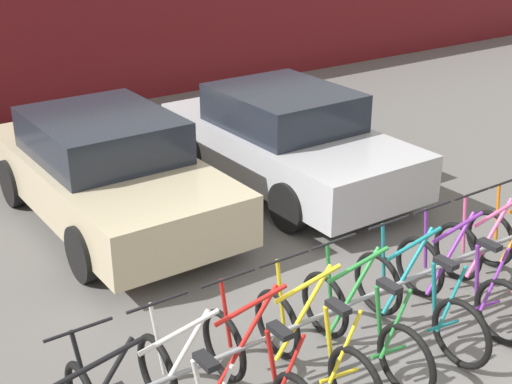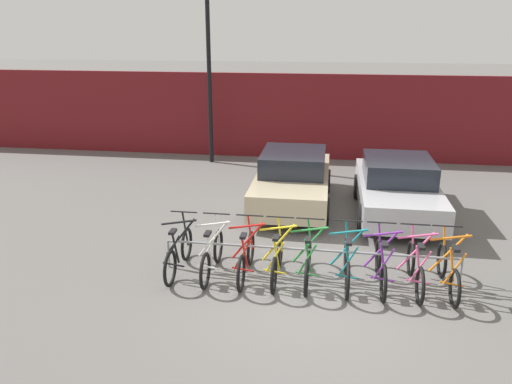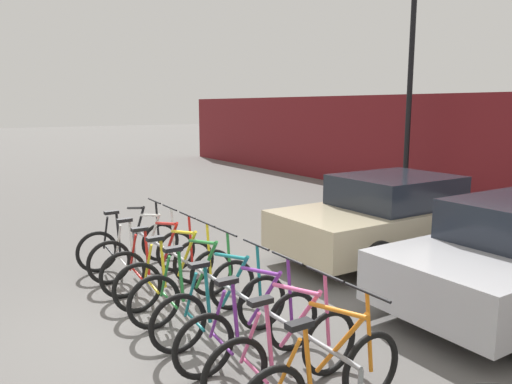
{
  "view_description": "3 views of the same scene",
  "coord_description": "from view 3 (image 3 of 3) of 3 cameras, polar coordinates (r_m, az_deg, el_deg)",
  "views": [
    {
      "loc": [
        -3.95,
        -3.3,
        3.98
      ],
      "look_at": [
        -0.06,
        2.28,
        1.04
      ],
      "focal_mm": 50.0,
      "sensor_mm": 36.0,
      "label": 1
    },
    {
      "loc": [
        0.15,
        -7.63,
        4.4
      ],
      "look_at": [
        -1.23,
        1.6,
        1.3
      ],
      "focal_mm": 35.0,
      "sensor_mm": 36.0,
      "label": 2
    },
    {
      "loc": [
        5.14,
        -1.96,
        2.58
      ],
      "look_at": [
        -0.98,
        1.96,
        1.32
      ],
      "focal_mm": 35.0,
      "sensor_mm": 36.0,
      "label": 3
    }
  ],
  "objects": [
    {
      "name": "ground_plane",
      "position": [
        6.08,
        -11.02,
        -15.52
      ],
      "size": [
        120.0,
        120.0,
        0.0
      ],
      "primitive_type": "plane",
      "color": "#605E5B"
    },
    {
      "name": "bicycle_orange",
      "position": [
        4.37,
        7.89,
        -20.55
      ],
      "size": [
        0.68,
        1.71,
        1.05
      ],
      "rotation": [
        0.0,
        0.0,
        0.04
      ],
      "color": "black",
      "rests_on": "ground"
    },
    {
      "name": "bicycle_black",
      "position": [
        8.36,
        -14.22,
        -5.77
      ],
      "size": [
        0.68,
        1.71,
        1.05
      ],
      "rotation": [
        0.0,
        0.0,
        0.02
      ],
      "color": "black",
      "rests_on": "ground"
    },
    {
      "name": "bicycle_red",
      "position": [
        7.2,
        -10.94,
        -8.18
      ],
      "size": [
        0.68,
        1.71,
        1.05
      ],
      "rotation": [
        0.0,
        0.0,
        -0.02
      ],
      "color": "black",
      "rests_on": "ground"
    },
    {
      "name": "lamp_post",
      "position": [
        13.78,
        17.21,
        12.11
      ],
      "size": [
        0.24,
        0.44,
        5.76
      ],
      "color": "black",
      "rests_on": "ground"
    },
    {
      "name": "bicycle_teal",
      "position": [
        5.65,
        -3.87,
        -13.15
      ],
      "size": [
        0.68,
        1.71,
        1.05
      ],
      "rotation": [
        0.0,
        0.0,
        0.06
      ],
      "color": "black",
      "rests_on": "ground"
    },
    {
      "name": "bicycle_green",
      "position": [
        6.22,
        -6.99,
        -11.0
      ],
      "size": [
        0.68,
        1.71,
        1.05
      ],
      "rotation": [
        0.0,
        0.0,
        -0.01
      ],
      "color": "black",
      "rests_on": "ground"
    },
    {
      "name": "bicycle_pink",
      "position": [
        4.75,
        3.37,
        -17.86
      ],
      "size": [
        0.68,
        1.71,
        1.05
      ],
      "rotation": [
        0.0,
        0.0,
        0.02
      ],
      "color": "black",
      "rests_on": "ground"
    },
    {
      "name": "car_beige",
      "position": [
        8.99,
        15.2,
        -2.66
      ],
      "size": [
        1.91,
        4.18,
        1.4
      ],
      "color": "#C1B28E",
      "rests_on": "ground"
    },
    {
      "name": "bicycle_white",
      "position": [
        7.78,
        -12.71,
        -6.88
      ],
      "size": [
        0.68,
        1.71,
        1.05
      ],
      "rotation": [
        0.0,
        0.0,
        -0.05
      ],
      "color": "black",
      "rests_on": "ground"
    },
    {
      "name": "bike_rack",
      "position": [
        6.24,
        -5.74,
        -9.7
      ],
      "size": [
        5.37,
        0.04,
        0.57
      ],
      "color": "gray",
      "rests_on": "ground"
    },
    {
      "name": "bicycle_yellow",
      "position": [
        6.7,
        -9.09,
        -9.51
      ],
      "size": [
        0.68,
        1.71,
        1.05
      ],
      "rotation": [
        0.0,
        0.0,
        0.03
      ],
      "color": "black",
      "rests_on": "ground"
    },
    {
      "name": "bicycle_purple",
      "position": [
        5.19,
        -0.59,
        -15.34
      ],
      "size": [
        0.68,
        1.71,
        1.05
      ],
      "rotation": [
        0.0,
        0.0,
        0.05
      ],
      "color": "black",
      "rests_on": "ground"
    }
  ]
}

